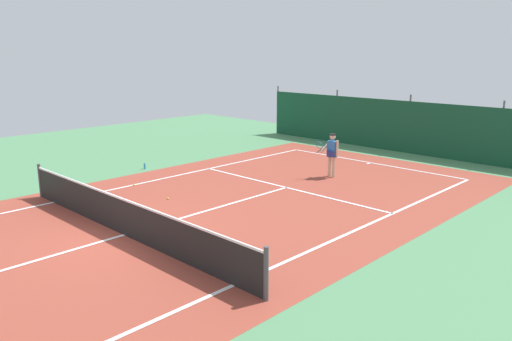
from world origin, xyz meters
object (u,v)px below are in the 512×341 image
Objects in this scene: water_bottle at (145,166)px; tennis_net at (123,216)px; tennis_player at (332,152)px; tennis_ball_midcourt at (134,185)px; parked_car at (378,122)px; tennis_ball_near_player at (168,198)px.

tennis_net is at bearing -37.59° from water_bottle.
tennis_player is at bearing 88.77° from tennis_net.
parked_car is at bearing 86.74° from tennis_ball_midcourt.
tennis_net is 153.33× the size of tennis_ball_near_player.
water_bottle is at bearing 37.03° from tennis_player.
water_bottle is at bearing 142.41° from tennis_net.
tennis_ball_near_player is at bearing -4.16° from tennis_ball_midcourt.
parked_car is (-3.38, 9.02, -0.12)m from tennis_player.
parked_car reaches higher than tennis_player.
tennis_ball_near_player is 0.02× the size of parked_car.
tennis_net is 4.98m from tennis_ball_midcourt.
tennis_ball_midcourt is (-4.04, 2.86, -0.48)m from tennis_net.
tennis_player is at bearing 54.38° from tennis_ball_midcourt.
water_bottle reaches higher than tennis_ball_midcourt.
parked_car is (-1.38, 15.09, 0.81)m from tennis_ball_near_player.
tennis_player is 7.48m from water_bottle.
tennis_ball_near_player is 2.23m from tennis_ball_midcourt.
tennis_net reaches higher than tennis_ball_near_player.
tennis_net is 18.07m from parked_car.
tennis_ball_midcourt is 0.02× the size of parked_car.
water_bottle reaches higher than tennis_ball_near_player.
tennis_net is 6.17× the size of tennis_player.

